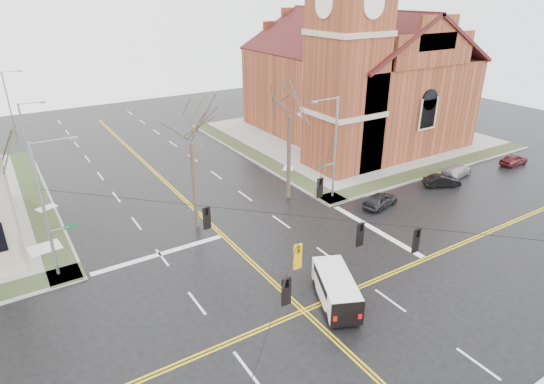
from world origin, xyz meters
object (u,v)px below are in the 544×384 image
cargo_van (335,286)px  tree_ne (290,110)px  signal_pole_nw (47,207)px  tree_nw_near (191,137)px  streetlight_north_a (29,143)px  church (352,69)px  parked_car_c (456,171)px  parked_car_a (380,200)px  parked_car_d (514,159)px  streetlight_north_b (10,101)px  parked_car_b (442,181)px  signal_pole_ne (334,145)px

cargo_van → tree_ne: bearing=90.8°
signal_pole_nw → cargo_van: size_ratio=1.75×
cargo_van → tree_ne: tree_ne is taller
tree_nw_near → streetlight_north_a: bearing=122.2°
streetlight_north_a → church: bearing=-5.2°
streetlight_north_a → parked_car_c: 40.80m
signal_pole_nw → tree_ne: tree_ne is taller
parked_car_a → tree_ne: 10.94m
streetlight_north_a → parked_car_c: (35.83, -19.14, -3.86)m
parked_car_d → tree_nw_near: 35.36m
streetlight_north_b → parked_car_b: 51.79m
tree_nw_near → streetlight_north_b: bearing=105.2°
streetlight_north_a → parked_car_c: size_ratio=1.91×
signal_pole_ne → parked_car_d: 22.67m
church → signal_pole_nw: bearing=-159.8°
parked_car_a → parked_car_b: (8.15, 0.10, -0.07)m
parked_car_b → tree_nw_near: tree_nw_near is taller
signal_pole_ne → parked_car_a: size_ratio=2.41×
cargo_van → signal_pole_ne: bearing=76.0°
church → parked_car_d: church is taller
cargo_van → tree_nw_near: (-3.17, 13.03, 6.34)m
church → signal_pole_nw: (-36.09, -13.28, -3.48)m
church → signal_pole_ne: bearing=-135.3°
church → streetlight_north_b: bearing=146.8°
signal_pole_ne → parked_car_d: size_ratio=2.57×
church → signal_pole_nw: size_ratio=3.06×
tree_nw_near → signal_pole_nw: bearing=-172.8°
signal_pole_nw → tree_nw_near: size_ratio=0.88×
signal_pole_nw → tree_ne: 19.65m
parked_car_c → tree_ne: (-17.19, 4.56, 7.45)m
tree_nw_near → signal_pole_ne: bearing=-6.0°
parked_car_c → tree_nw_near: (-26.26, 3.94, 6.82)m
parked_car_c → cargo_van: bearing=100.6°
streetlight_north_a → cargo_van: 31.15m
streetlight_north_a → parked_car_d: 48.51m
cargo_van → parked_car_d: 32.16m
streetlight_north_b → parked_car_c: 53.20m
parked_car_a → tree_nw_near: size_ratio=0.36×
signal_pole_nw → streetlight_north_a: bearing=87.7°
parked_car_b → signal_pole_nw: bearing=108.7°
parked_car_b → tree_ne: bearing=93.2°
church → parked_car_b: 18.83m
signal_pole_ne → parked_car_a: 6.17m
cargo_van → parked_car_a: 14.19m
signal_pole_ne → tree_nw_near: (-12.40, 1.30, 2.47)m
streetlight_north_a → tree_ne: bearing=-38.0°
parked_car_c → parked_car_d: 8.15m
streetlight_north_a → tree_nw_near: bearing=-57.8°
tree_nw_near → parked_car_a: bearing=-18.6°
signal_pole_nw → parked_car_b: signal_pole_nw is taller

